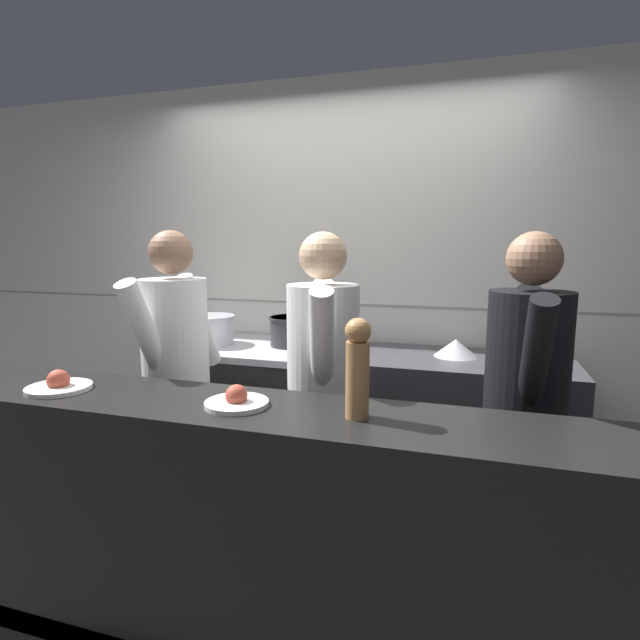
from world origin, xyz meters
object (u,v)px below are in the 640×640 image
oven_range (247,413)px  chef_sous (323,389)px  pepper_mill (358,366)px  plated_dish_main (59,385)px  plated_dish_appetiser (237,401)px  stock_pot (210,329)px  chef_head_cook (176,374)px  mixing_bowl_steel (456,348)px  chef_line (525,408)px  sauce_pot (292,330)px

oven_range → chef_sous: size_ratio=0.66×
pepper_mill → chef_sous: (-0.28, 0.54, -0.26)m
chef_sous → plated_dish_main: bearing=-163.7°
plated_dish_main → plated_dish_appetiser: size_ratio=1.08×
stock_pot → chef_head_cook: 0.70m
mixing_bowl_steel → chef_line: size_ratio=0.15×
stock_pot → plated_dish_appetiser: (0.79, -1.21, -0.02)m
oven_range → mixing_bowl_steel: bearing=2.1°
plated_dish_appetiser → pepper_mill: size_ratio=0.68×
oven_range → plated_dish_appetiser: bearing=-65.6°
chef_head_cook → chef_sous: 0.77m
mixing_bowl_steel → chef_head_cook: 1.53m
oven_range → chef_sous: bearing=-44.2°
mixing_bowl_steel → chef_sous: 0.94m
oven_range → mixing_bowl_steel: 1.39m
stock_pot → mixing_bowl_steel: 1.51m
plated_dish_appetiser → chef_head_cook: (-0.61, 0.55, -0.09)m
oven_range → mixing_bowl_steel: mixing_bowl_steel is taller
chef_sous → plated_dish_appetiser: bearing=-122.0°
chef_head_cook → plated_dish_appetiser: bearing=-35.4°
oven_range → plated_dish_appetiser: (0.57, -1.26, 0.53)m
chef_head_cook → pepper_mill: bearing=-20.5°
plated_dish_appetiser → chef_head_cook: chef_head_cook is taller
plated_dish_main → plated_dish_appetiser: bearing=2.5°
oven_range → sauce_pot: 0.63m
oven_range → chef_head_cook: size_ratio=0.66×
plated_dish_appetiser → pepper_mill: pepper_mill is taller
pepper_mill → chef_line: chef_line is taller
pepper_mill → chef_head_cook: chef_head_cook is taller
stock_pot → chef_sous: (0.95, -0.67, -0.12)m
sauce_pot → chef_head_cook: chef_head_cook is taller
stock_pot → plated_dish_main: (0.02, -1.25, -0.02)m
pepper_mill → stock_pot: bearing=135.7°
plated_dish_appetiser → stock_pot: bearing=123.1°
oven_range → stock_pot: size_ratio=3.45×
sauce_pot → pepper_mill: size_ratio=0.86×
mixing_bowl_steel → plated_dish_appetiser: 1.49m
plated_dish_appetiser → chef_sous: chef_sous is taller
sauce_pot → plated_dish_appetiser: (0.27, -1.32, -0.02)m
stock_pot → chef_sous: chef_sous is taller
oven_range → pepper_mill: pepper_mill is taller
stock_pot → pepper_mill: size_ratio=0.90×
sauce_pot → plated_dish_main: bearing=-110.1°
pepper_mill → chef_head_cook: (-1.05, 0.54, -0.25)m
chef_head_cook → mixing_bowl_steel: bearing=36.2°
plated_dish_main → chef_sous: size_ratio=0.16×
pepper_mill → chef_head_cook: bearing=153.0°
mixing_bowl_steel → oven_range: bearing=-177.9°
mixing_bowl_steel → plated_dish_main: 2.00m
oven_range → plated_dish_main: size_ratio=4.28×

